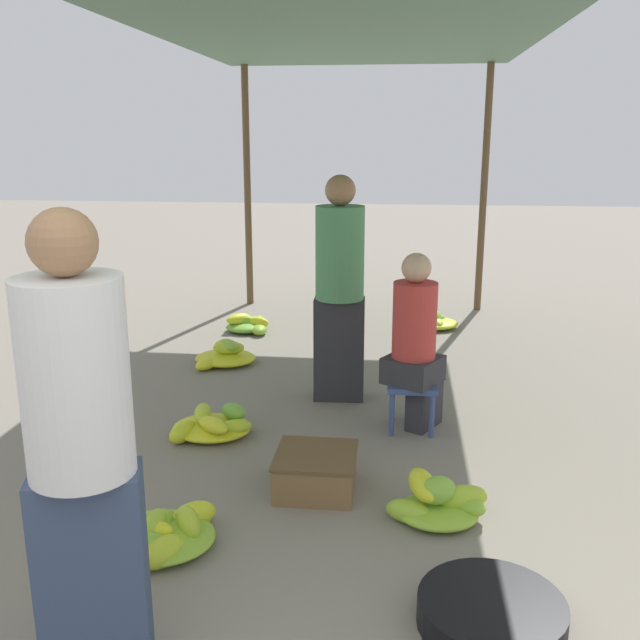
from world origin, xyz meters
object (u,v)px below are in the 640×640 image
(banana_pile_left_0, at_px, (249,324))
(banana_pile_left_1, at_px, (211,426))
(stool, at_px, (412,390))
(vendor_foreground, at_px, (82,448))
(banana_pile_left_2, at_px, (225,355))
(banana_pile_left_3, at_px, (160,534))
(basin_black, at_px, (491,613))
(vendor_seated, at_px, (416,341))
(crate_near, at_px, (316,472))
(banana_pile_right_0, at_px, (437,503))
(banana_pile_right_1, at_px, (430,322))
(shopper_walking_mid, at_px, (340,286))

(banana_pile_left_0, xyz_separation_m, banana_pile_left_1, (0.31, -2.68, 0.00))
(banana_pile_left_0, bearing_deg, stool, -55.05)
(vendor_foreground, height_order, banana_pile_left_2, vendor_foreground)
(banana_pile_left_0, distance_m, banana_pile_left_3, 4.06)
(basin_black, height_order, banana_pile_left_1, banana_pile_left_1)
(vendor_foreground, relative_size, banana_pile_left_0, 3.35)
(vendor_foreground, height_order, vendor_seated, vendor_foreground)
(banana_pile_left_2, bearing_deg, banana_pile_left_3, -82.30)
(stool, relative_size, vendor_seated, 0.28)
(vendor_seated, relative_size, banana_pile_left_2, 2.18)
(basin_black, bearing_deg, crate_near, 128.60)
(stool, xyz_separation_m, banana_pile_right_0, (0.13, -1.22, -0.19))
(banana_pile_right_0, xyz_separation_m, banana_pile_right_1, (0.10, 3.96, -0.03))
(vendor_seated, distance_m, banana_pile_left_0, 2.99)
(banana_pile_left_1, bearing_deg, vendor_foreground, -86.19)
(banana_pile_left_1, bearing_deg, basin_black, -46.55)
(banana_pile_left_3, bearing_deg, banana_pile_right_0, 16.57)
(shopper_walking_mid, bearing_deg, vendor_seated, -43.41)
(crate_near, bearing_deg, banana_pile_left_3, -136.47)
(stool, distance_m, banana_pile_left_0, 2.94)
(shopper_walking_mid, bearing_deg, banana_pile_right_0, -68.91)
(stool, relative_size, banana_pile_left_1, 0.61)
(vendor_seated, height_order, shopper_walking_mid, shopper_walking_mid)
(crate_near, bearing_deg, basin_black, -51.40)
(banana_pile_right_1, height_order, crate_near, crate_near)
(banana_pile_left_1, distance_m, crate_near, 1.06)
(stool, bearing_deg, shopper_walking_mid, 135.41)
(banana_pile_left_2, relative_size, banana_pile_right_1, 0.93)
(vendor_foreground, relative_size, vendor_seated, 1.42)
(banana_pile_left_0, bearing_deg, vendor_seated, -54.72)
(banana_pile_left_3, height_order, shopper_walking_mid, shopper_walking_mid)
(vendor_seated, xyz_separation_m, banana_pile_left_2, (-1.67, 1.27, -0.56))
(banana_pile_left_0, distance_m, banana_pile_right_1, 1.94)
(vendor_seated, bearing_deg, vendor_foreground, -116.48)
(crate_near, relative_size, shopper_walking_mid, 0.27)
(banana_pile_left_3, relative_size, banana_pile_right_0, 1.05)
(stool, height_order, banana_pile_right_0, stool)
(banana_pile_left_3, bearing_deg, basin_black, -15.01)
(banana_pile_right_1, bearing_deg, banana_pile_left_1, -117.83)
(banana_pile_left_2, bearing_deg, vendor_foreground, -83.31)
(vendor_foreground, bearing_deg, banana_pile_left_3, 93.12)
(vendor_foreground, relative_size, stool, 5.08)
(banana_pile_left_1, bearing_deg, crate_near, -40.10)
(vendor_foreground, relative_size, shopper_walking_mid, 1.03)
(banana_pile_left_2, distance_m, banana_pile_left_3, 2.94)
(basin_black, relative_size, crate_near, 1.34)
(banana_pile_left_1, bearing_deg, banana_pile_left_2, 100.65)
(banana_pile_left_3, bearing_deg, crate_near, 43.53)
(banana_pile_right_1, bearing_deg, vendor_foreground, -105.54)
(banana_pile_right_1, bearing_deg, crate_near, -102.01)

